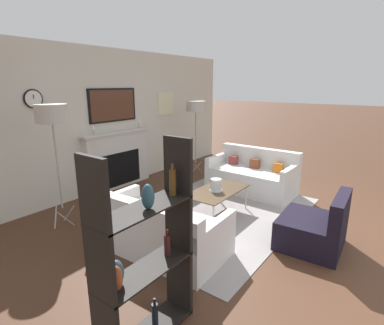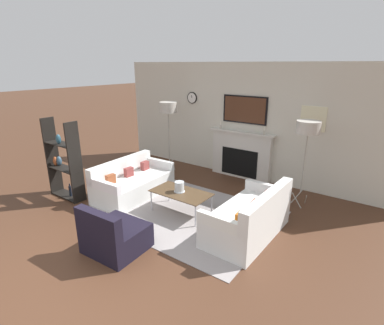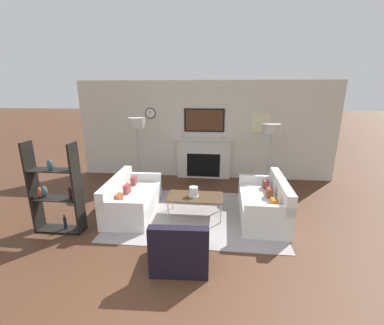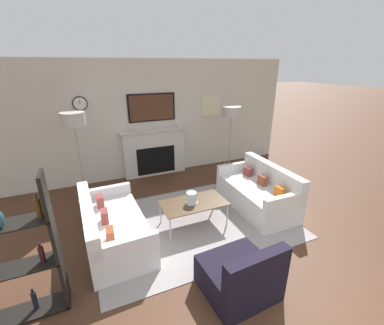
{
  "view_description": "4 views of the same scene",
  "coord_description": "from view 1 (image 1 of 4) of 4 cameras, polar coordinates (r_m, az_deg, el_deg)",
  "views": [
    {
      "loc": [
        -3.81,
        0.07,
        2.04
      ],
      "look_at": [
        0.22,
        3.06,
        0.72
      ],
      "focal_mm": 28.0,
      "sensor_mm": 36.0,
      "label": 1
    },
    {
      "loc": [
        3.1,
        -1.55,
        2.66
      ],
      "look_at": [
        -0.0,
        2.72,
        0.91
      ],
      "focal_mm": 28.0,
      "sensor_mm": 36.0,
      "label": 2
    },
    {
      "loc": [
        0.43,
        -2.29,
        2.47
      ],
      "look_at": [
        -0.15,
        3.01,
        0.94
      ],
      "focal_mm": 24.0,
      "sensor_mm": 36.0,
      "label": 3
    },
    {
      "loc": [
        -1.54,
        -1.03,
        2.59
      ],
      "look_at": [
        0.26,
        3.09,
        0.85
      ],
      "focal_mm": 24.0,
      "sensor_mm": 36.0,
      "label": 4
    }
  ],
  "objects": [
    {
      "name": "fireplace_wall",
      "position": [
        6.16,
        -14.72,
        6.64
      ],
      "size": [
        7.17,
        0.28,
        2.7
      ],
      "color": "beige",
      "rests_on": "ground_plane"
    },
    {
      "name": "area_rug",
      "position": [
        4.92,
        4.36,
        -9.72
      ],
      "size": [
        3.29,
        2.38,
        0.01
      ],
      "color": "gray",
      "rests_on": "ground_plane"
    },
    {
      "name": "couch_left",
      "position": [
        3.85,
        -6.59,
        -12.78
      ],
      "size": [
        0.92,
        1.72,
        0.74
      ],
      "color": "silver",
      "rests_on": "ground_plane"
    },
    {
      "name": "couch_right",
      "position": [
        5.93,
        11.4,
        -2.67
      ],
      "size": [
        0.85,
        1.64,
        0.82
      ],
      "color": "silver",
      "rests_on": "ground_plane"
    },
    {
      "name": "armchair",
      "position": [
        4.21,
        22.35,
        -11.63
      ],
      "size": [
        0.84,
        0.8,
        0.75
      ],
      "color": "black",
      "rests_on": "ground_plane"
    },
    {
      "name": "coffee_table",
      "position": [
        4.74,
        4.83,
        -5.57
      ],
      "size": [
        1.09,
        0.59,
        0.42
      ],
      "color": "#4C3823",
      "rests_on": "ground_plane"
    },
    {
      "name": "hurricane_candle",
      "position": [
        4.68,
        4.57,
        -4.4
      ],
      "size": [
        0.2,
        0.2,
        0.19
      ],
      "color": "silver",
      "rests_on": "coffee_table"
    },
    {
      "name": "floor_lamp_left",
      "position": [
        4.52,
        -25.19,
        8.13
      ],
      "size": [
        0.42,
        0.42,
        1.78
      ],
      "color": "#9E998E",
      "rests_on": "ground_plane"
    },
    {
      "name": "floor_lamp_right",
      "position": [
        6.78,
        0.71,
        10.47
      ],
      "size": [
        0.44,
        0.44,
        1.68
      ],
      "color": "#9E998E",
      "rests_on": "ground_plane"
    },
    {
      "name": "shelf_unit",
      "position": [
        2.43,
        -9.09,
        -16.88
      ],
      "size": [
        0.86,
        0.28,
        1.63
      ],
      "color": "black",
      "rests_on": "ground_plane"
    }
  ]
}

